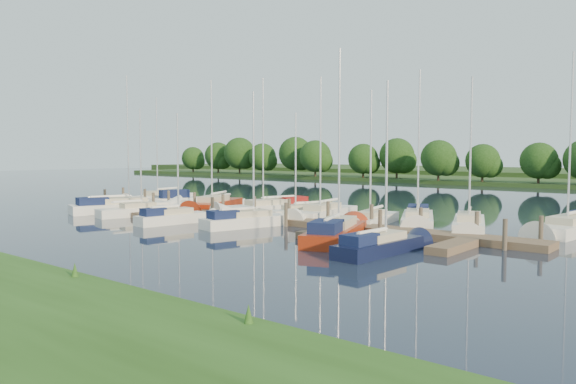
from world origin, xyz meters
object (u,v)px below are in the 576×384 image
Objects in this scene: motorboat at (172,201)px; sailboat_n_5 at (298,214)px; sailboat_s_2 at (174,219)px; dock at (253,219)px; sailboat_n_0 at (160,199)px.

sailboat_n_5 reaches higher than motorboat.
motorboat is at bearing 149.65° from sailboat_s_2.
motorboat is at bearing 162.60° from dock.
sailboat_n_0 is 18.00m from sailboat_s_2.
dock is 19.10m from sailboat_n_0.
sailboat_n_0 is at bearing 153.59° from sailboat_s_2.
dock is 4.98× the size of sailboat_s_2.
sailboat_n_5 is (15.91, -0.70, -0.09)m from motorboat.
motorboat is at bearing 155.57° from sailboat_n_0.
motorboat reaches higher than dock.
sailboat_n_0 is 3.44m from motorboat.
motorboat is (-14.95, 4.69, 0.16)m from dock.
sailboat_n_0 reaches higher than dock.
sailboat_n_0 is 19.27m from sailboat_n_5.
sailboat_n_0 is 1.92× the size of motorboat.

